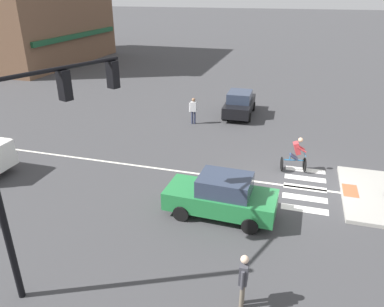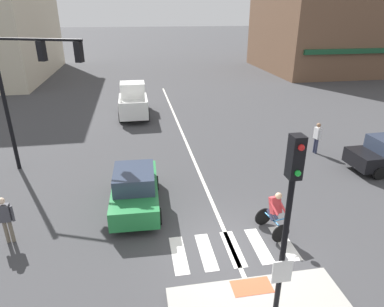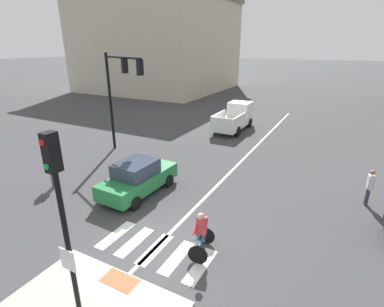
# 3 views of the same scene
# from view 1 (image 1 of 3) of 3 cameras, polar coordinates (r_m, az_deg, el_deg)

# --- Properties ---
(ground_plane) EXTENTS (300.00, 300.00, 0.00)m
(ground_plane) POSITION_cam_1_polar(r_m,az_deg,el_deg) (16.66, 16.47, -5.02)
(ground_plane) COLOR #3D3D3F
(tactile_pad_front) EXTENTS (1.10, 0.60, 0.01)m
(tactile_pad_front) POSITION_cam_1_polar(r_m,az_deg,el_deg) (16.78, 23.28, -5.28)
(tactile_pad_front) COLOR #DB5B38
(tactile_pad_front) RESTS_ON traffic_island
(crosswalk_stripe_a) EXTENTS (0.44, 1.80, 0.01)m
(crosswalk_stripe_a) POSITION_cam_1_polar(r_m,az_deg,el_deg) (15.13, 17.01, -8.24)
(crosswalk_stripe_a) COLOR silver
(crosswalk_stripe_a) RESTS_ON ground
(crosswalk_stripe_b) EXTENTS (0.44, 1.80, 0.01)m
(crosswalk_stripe_b) POSITION_cam_1_polar(r_m,az_deg,el_deg) (15.89, 17.04, -6.58)
(crosswalk_stripe_b) COLOR silver
(crosswalk_stripe_b) RESTS_ON ground
(crosswalk_stripe_c) EXTENTS (0.44, 1.80, 0.01)m
(crosswalk_stripe_c) POSITION_cam_1_polar(r_m,az_deg,el_deg) (16.66, 17.07, -5.07)
(crosswalk_stripe_c) COLOR silver
(crosswalk_stripe_c) RESTS_ON ground
(crosswalk_stripe_d) EXTENTS (0.44, 1.80, 0.01)m
(crosswalk_stripe_d) POSITION_cam_1_polar(r_m,az_deg,el_deg) (17.44, 17.10, -3.70)
(crosswalk_stripe_d) COLOR silver
(crosswalk_stripe_d) RESTS_ON ground
(crosswalk_stripe_e) EXTENTS (0.44, 1.80, 0.01)m
(crosswalk_stripe_e) POSITION_cam_1_polar(r_m,az_deg,el_deg) (18.23, 17.13, -2.44)
(crosswalk_stripe_e) COLOR silver
(crosswalk_stripe_e) RESTS_ON ground
(lane_centre_line) EXTENTS (0.14, 28.00, 0.01)m
(lane_centre_line) POSITION_cam_1_polar(r_m,az_deg,el_deg) (19.07, -14.91, -0.96)
(lane_centre_line) COLOR silver
(lane_centre_line) RESTS_ON ground
(traffic_light_mast) EXTENTS (3.97, 1.72, 6.23)m
(traffic_light_mast) POSITION_cam_1_polar(r_m,az_deg,el_deg) (10.29, -22.57, 2.06)
(traffic_light_mast) COLOR black
(traffic_light_mast) RESTS_ON ground
(car_black_cross_right) EXTENTS (4.14, 1.93, 1.64)m
(car_black_cross_right) POSITION_cam_1_polar(r_m,az_deg,el_deg) (24.99, 7.36, 7.67)
(car_black_cross_right) COLOR black
(car_black_cross_right) RESTS_ON ground
(car_green_westbound_near) EXTENTS (1.95, 4.16, 1.64)m
(car_green_westbound_near) POSITION_cam_1_polar(r_m,az_deg,el_deg) (13.80, 4.60, -6.57)
(car_green_westbound_near) COLOR #237A3D
(car_green_westbound_near) RESTS_ON ground
(cyclist) EXTENTS (0.86, 1.20, 1.68)m
(cyclist) POSITION_cam_1_polar(r_m,az_deg,el_deg) (17.65, 15.77, -0.05)
(cyclist) COLOR black
(cyclist) RESTS_ON ground
(pedestrian_at_curb_left) EXTENTS (0.55, 0.23, 1.67)m
(pedestrian_at_curb_left) POSITION_cam_1_polar(r_m,az_deg,el_deg) (10.22, 7.97, -18.39)
(pedestrian_at_curb_left) COLOR #6B6051
(pedestrian_at_curb_left) RESTS_ON ground
(pedestrian_waiting_far_side) EXTENTS (0.27, 0.55, 1.67)m
(pedestrian_waiting_far_side) POSITION_cam_1_polar(r_m,az_deg,el_deg) (23.09, 0.23, 6.93)
(pedestrian_waiting_far_side) COLOR #2D334C
(pedestrian_waiting_far_side) RESTS_ON ground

